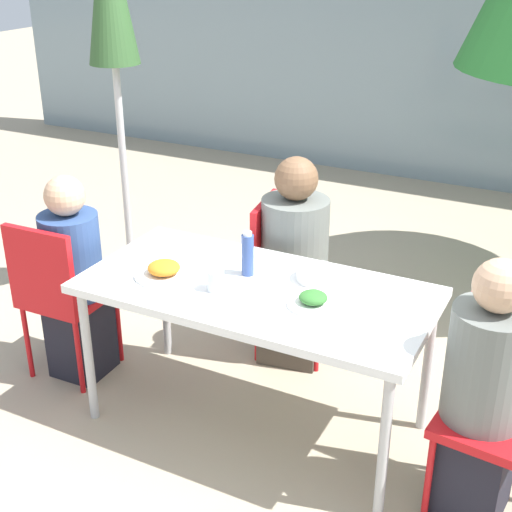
# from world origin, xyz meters

# --- Properties ---
(ground_plane) EXTENTS (24.00, 24.00, 0.00)m
(ground_plane) POSITION_xyz_m (0.00, 0.00, 0.00)
(ground_plane) COLOR tan
(building_facade) EXTENTS (10.00, 0.20, 3.00)m
(building_facade) POSITION_xyz_m (0.00, 4.12, 1.50)
(building_facade) COLOR gray
(building_facade) RESTS_ON ground
(dining_table) EXTENTS (1.58, 0.78, 0.74)m
(dining_table) POSITION_xyz_m (0.00, 0.00, 0.69)
(dining_table) COLOR white
(dining_table) RESTS_ON ground
(chair_left) EXTENTS (0.41, 0.41, 0.89)m
(chair_left) POSITION_xyz_m (-1.09, -0.11, 0.53)
(chair_left) COLOR red
(chair_left) RESTS_ON ground
(person_left) EXTENTS (0.30, 0.30, 1.11)m
(person_left) POSITION_xyz_m (-1.04, -0.03, 0.53)
(person_left) COLOR black
(person_left) RESTS_ON ground
(chair_right) EXTENTS (0.44, 0.44, 0.89)m
(chair_right) POSITION_xyz_m (1.10, -0.03, 0.53)
(chair_right) COLOR red
(chair_right) RESTS_ON ground
(person_right) EXTENTS (0.32, 0.32, 1.14)m
(person_right) POSITION_xyz_m (1.04, -0.11, 0.54)
(person_right) COLOR black
(person_right) RESTS_ON ground
(chair_far) EXTENTS (0.45, 0.45, 0.89)m
(chair_far) POSITION_xyz_m (-0.18, 0.68, 0.53)
(chair_far) COLOR red
(chair_far) RESTS_ON ground
(person_far) EXTENTS (0.37, 0.37, 1.16)m
(person_far) POSITION_xyz_m (-0.10, 0.64, 0.54)
(person_far) COLOR #473D33
(person_far) RESTS_ON ground
(closed_umbrella) EXTENTS (0.36, 0.36, 2.40)m
(closed_umbrella) POSITION_xyz_m (-1.34, 0.84, 1.77)
(closed_umbrella) COLOR #333333
(closed_umbrella) RESTS_ON ground
(plate_0) EXTENTS (0.27, 0.27, 0.07)m
(plate_0) POSITION_xyz_m (-0.42, -0.10, 0.77)
(plate_0) COLOR white
(plate_0) RESTS_ON dining_table
(plate_1) EXTENTS (0.22, 0.22, 0.06)m
(plate_1) POSITION_xyz_m (0.30, -0.05, 0.77)
(plate_1) COLOR white
(plate_1) RESTS_ON dining_table
(bottle) EXTENTS (0.06, 0.06, 0.21)m
(bottle) POSITION_xyz_m (-0.09, 0.09, 0.85)
(bottle) COLOR #334C8E
(bottle) RESTS_ON dining_table
(drinking_cup) EXTENTS (0.08, 0.08, 0.09)m
(drinking_cup) POSITION_xyz_m (-0.14, -0.11, 0.79)
(drinking_cup) COLOR silver
(drinking_cup) RESTS_ON dining_table
(salad_bowl) EXTENTS (0.19, 0.19, 0.05)m
(salad_bowl) POSITION_xyz_m (0.22, 0.19, 0.77)
(salad_bowl) COLOR white
(salad_bowl) RESTS_ON dining_table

